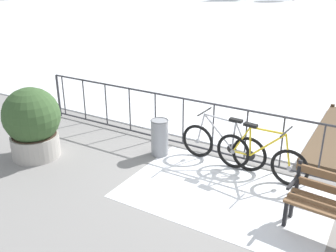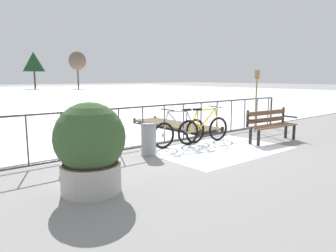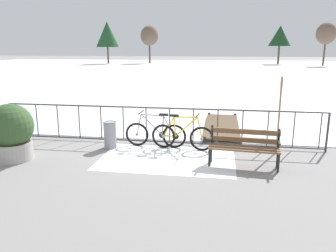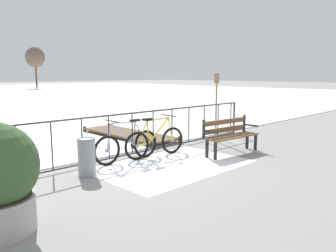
% 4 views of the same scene
% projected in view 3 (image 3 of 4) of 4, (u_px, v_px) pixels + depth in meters
% --- Properties ---
extents(ground_plane, '(160.00, 160.00, 0.00)m').
position_uv_depth(ground_plane, '(158.00, 144.00, 9.54)').
color(ground_plane, gray).
extents(frozen_pond, '(80.00, 56.00, 0.03)m').
position_uv_depth(frozen_pond, '(206.00, 71.00, 36.81)').
color(frozen_pond, white).
rests_on(frozen_pond, ground).
extents(snow_patch, '(3.30, 2.19, 0.01)m').
position_uv_depth(snow_patch, '(167.00, 159.00, 8.31)').
color(snow_patch, white).
rests_on(snow_patch, ground).
extents(railing_fence, '(9.06, 0.06, 1.07)m').
position_uv_depth(railing_fence, '(158.00, 125.00, 9.41)').
color(railing_fence, '#38383D').
rests_on(railing_fence, ground).
extents(bicycle_near_railing, '(1.71, 0.52, 0.97)m').
position_uv_depth(bicycle_near_railing, '(182.00, 136.00, 9.00)').
color(bicycle_near_railing, black).
rests_on(bicycle_near_railing, ground).
extents(bicycle_second, '(1.71, 0.52, 0.97)m').
position_uv_depth(bicycle_second, '(156.00, 134.00, 9.22)').
color(bicycle_second, black).
rests_on(bicycle_second, ground).
extents(park_bench, '(1.64, 0.62, 0.89)m').
position_uv_depth(park_bench, '(244.00, 144.00, 7.73)').
color(park_bench, brown).
rests_on(park_bench, ground).
extents(planter_with_shrub, '(1.08, 1.08, 1.39)m').
position_uv_depth(planter_with_shrub, '(11.00, 132.00, 8.11)').
color(planter_with_shrub, '#ADA8A0').
rests_on(planter_with_shrub, ground).
extents(trash_bin, '(0.35, 0.35, 0.73)m').
position_uv_depth(trash_bin, '(110.00, 135.00, 9.13)').
color(trash_bin, gray).
rests_on(trash_bin, ground).
extents(oar_upright, '(0.04, 0.16, 1.98)m').
position_uv_depth(oar_upright, '(280.00, 110.00, 8.53)').
color(oar_upright, '#937047').
rests_on(oar_upright, ground).
extents(wooden_dock, '(1.10, 3.63, 0.20)m').
position_uv_depth(wooden_dock, '(222.00, 126.00, 11.22)').
color(wooden_dock, brown).
rests_on(wooden_dock, ground).
extents(tree_far_west, '(2.65, 2.65, 5.80)m').
position_uv_depth(tree_far_west, '(326.00, 34.00, 45.64)').
color(tree_far_west, brown).
rests_on(tree_far_west, ground).
extents(tree_west_mid, '(3.46, 3.46, 6.29)m').
position_uv_depth(tree_west_mid, '(107.00, 34.00, 50.82)').
color(tree_west_mid, brown).
rests_on(tree_west_mid, ground).
extents(tree_centre, '(3.26, 3.26, 5.64)m').
position_uv_depth(tree_centre, '(280.00, 36.00, 49.83)').
color(tree_centre, brown).
rests_on(tree_centre, ground).
extents(tree_east_mid, '(2.80, 2.80, 5.80)m').
position_uv_depth(tree_east_mid, '(149.00, 36.00, 52.61)').
color(tree_east_mid, brown).
rests_on(tree_east_mid, ground).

